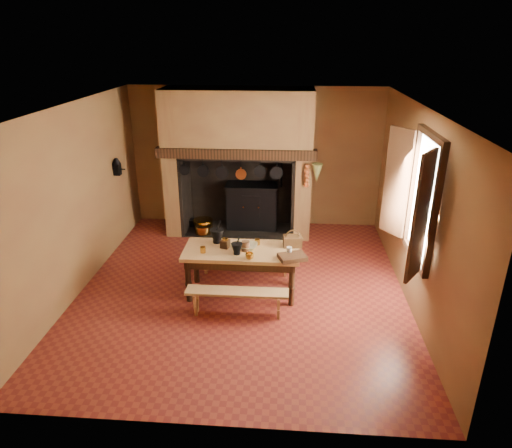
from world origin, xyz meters
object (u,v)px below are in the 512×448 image
at_px(mixing_bowl, 248,246).
at_px(wicker_basket, 293,241).
at_px(iron_range, 253,205).
at_px(bench_front, 237,297).
at_px(coffee_grinder, 225,243).
at_px(work_table, 241,256).

height_order(mixing_bowl, wicker_basket, wicker_basket).
relative_size(iron_range, bench_front, 1.11).
xyz_separation_m(iron_range, coffee_grinder, (-0.20, -2.54, 0.33)).
distance_m(iron_range, bench_front, 3.21).
relative_size(bench_front, mixing_bowl, 5.01).
height_order(bench_front, mixing_bowl, mixing_bowl).
bearing_deg(bench_front, work_table, 90.00).
distance_m(bench_front, wicker_basket, 1.22).
relative_size(iron_range, wicker_basket, 5.40).
distance_m(work_table, mixing_bowl, 0.18).
relative_size(work_table, bench_front, 1.19).
bearing_deg(wicker_basket, coffee_grinder, -178.25).
xyz_separation_m(bench_front, wicker_basket, (0.76, 0.81, 0.53)).
distance_m(mixing_bowl, wicker_basket, 0.68).
xyz_separation_m(iron_range, bench_front, (0.05, -3.21, -0.18)).
bearing_deg(coffee_grinder, wicker_basket, 25.56).
bearing_deg(iron_range, bench_front, -89.16).
bearing_deg(wicker_basket, bench_front, -139.31).
xyz_separation_m(bench_front, mixing_bowl, (0.09, 0.66, 0.48)).
xyz_separation_m(iron_range, mixing_bowl, (0.14, -2.55, 0.29)).
xyz_separation_m(work_table, mixing_bowl, (0.09, 0.04, 0.15)).
xyz_separation_m(work_table, bench_front, (0.00, -0.62, -0.32)).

